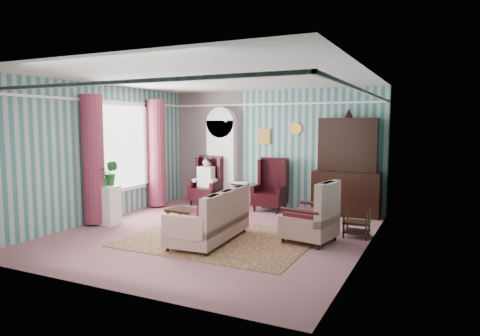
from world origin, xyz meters
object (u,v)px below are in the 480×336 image
at_px(plant_stand, 106,205).
at_px(sofa, 209,213).
at_px(wingback_right, 270,185).
at_px(dresser_hutch, 347,163).
at_px(round_side_table, 240,195).
at_px(wingback_left, 206,180).
at_px(nest_table, 357,222).
at_px(seated_woman, 206,182).
at_px(coffee_table, 191,220).
at_px(bookcase, 222,160).
at_px(floral_armchair, 310,214).

xyz_separation_m(plant_stand, sofa, (2.56, -0.21, 0.10)).
height_order(wingback_right, plant_stand, wingback_right).
xyz_separation_m(dresser_hutch, round_side_table, (-2.60, -0.12, -0.88)).
xyz_separation_m(wingback_left, sofa, (1.76, -2.96, -0.13)).
bearing_deg(nest_table, seated_woman, 159.15).
distance_m(seated_woman, nest_table, 4.37).
xyz_separation_m(plant_stand, coffee_table, (1.82, 0.39, -0.21)).
xyz_separation_m(dresser_hutch, seated_woman, (-3.50, -0.27, -0.59)).
height_order(plant_stand, coffee_table, plant_stand).
distance_m(bookcase, seated_woman, 0.70).
height_order(wingback_right, round_side_table, wingback_right).
bearing_deg(sofa, wingback_right, -3.30).
xyz_separation_m(sofa, coffee_table, (-0.74, 0.60, -0.31)).
bearing_deg(bookcase, wingback_left, -122.66).
distance_m(nest_table, plant_stand, 5.02).
bearing_deg(floral_armchair, wingback_right, 45.82).
bearing_deg(round_side_table, plant_stand, -120.38).
xyz_separation_m(wingback_right, plant_stand, (-2.55, -2.75, -0.22)).
xyz_separation_m(nest_table, plant_stand, (-4.87, -1.20, 0.13)).
bearing_deg(nest_table, dresser_hutch, 107.39).
height_order(bookcase, wingback_left, bookcase).
distance_m(round_side_table, nest_table, 3.60).
relative_size(wingback_left, plant_stand, 1.56).
bearing_deg(wingback_right, plant_stand, -132.84).
relative_size(bookcase, wingback_right, 1.79).
distance_m(seated_woman, round_side_table, 0.96).
relative_size(round_side_table, coffee_table, 0.61).
bearing_deg(wingback_left, wingback_right, 0.00).
xyz_separation_m(dresser_hutch, nest_table, (0.57, -1.82, -0.91)).
relative_size(wingback_right, plant_stand, 1.56).
distance_m(sofa, coffee_table, 1.00).
relative_size(wingback_left, wingback_right, 1.00).
height_order(wingback_left, floral_armchair, wingback_left).
height_order(seated_woman, plant_stand, seated_woman).
bearing_deg(nest_table, coffee_table, -165.15).
bearing_deg(wingback_left, dresser_hutch, 4.41).
bearing_deg(bookcase, round_side_table, -20.27).
bearing_deg(dresser_hutch, round_side_table, -177.36).
bearing_deg(nest_table, wingback_right, 146.25).
bearing_deg(sofa, round_side_table, 11.98).
bearing_deg(wingback_right, seated_woman, 180.00).
relative_size(wingback_left, seated_woman, 1.06).
bearing_deg(floral_armchair, plant_stand, 106.67).
bearing_deg(bookcase, coffee_table, -74.29).
bearing_deg(wingback_left, coffee_table, -66.55).
relative_size(seated_woman, coffee_table, 1.20).
xyz_separation_m(wingback_left, seated_woman, (0.00, 0.00, -0.04)).
distance_m(bookcase, dresser_hutch, 3.25).
bearing_deg(coffee_table, seated_woman, 113.45).
distance_m(nest_table, coffee_table, 3.15).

